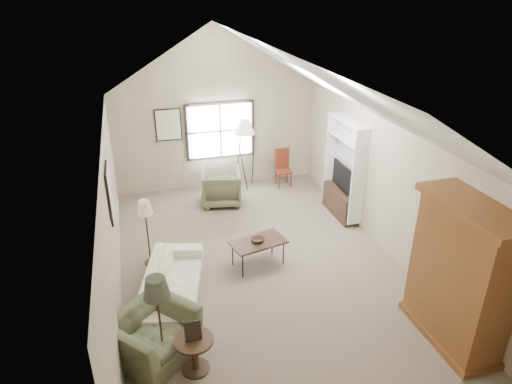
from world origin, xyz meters
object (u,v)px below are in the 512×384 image
object	(u,v)px
armoire	(461,275)
armchair_near	(153,335)
sofa	(173,284)
side_chair	(284,168)
coffee_table	(258,253)
side_table	(195,354)
armchair_far	(221,187)

from	to	relation	value
armoire	armchair_near	xyz separation A→B (m)	(-4.24, 0.82, -0.74)
sofa	side_chair	world-z (taller)	side_chair
coffee_table	side_table	distance (m)	2.67
coffee_table	side_chair	size ratio (longest dim) A/B	1.04
sofa	coffee_table	xyz separation A→B (m)	(1.63, 0.59, -0.06)
side_chair	armoire	bearing A→B (deg)	-82.36
coffee_table	side_table	bearing A→B (deg)	-124.88
coffee_table	side_table	world-z (taller)	side_table
sofa	side_chair	size ratio (longest dim) A/B	2.23
armchair_near	armoire	bearing A→B (deg)	-52.60
armoire	side_chair	distance (m)	5.92
side_chair	armchair_near	bearing A→B (deg)	-123.97
armchair_near	armchair_far	world-z (taller)	armchair_far
coffee_table	side_chair	xyz separation A→B (m)	(1.63, 3.27, 0.22)
armoire	armchair_far	bearing A→B (deg)	113.53
side_table	side_chair	world-z (taller)	side_chair
armoire	coffee_table	distance (m)	3.50
armchair_far	coffee_table	bearing A→B (deg)	102.79
armoire	side_table	xyz separation A→B (m)	(-3.73, 0.40, -0.83)
armchair_far	side_table	size ratio (longest dim) A/B	1.71
armchair_near	coffee_table	distance (m)	2.70
coffee_table	side_table	xyz separation A→B (m)	(-1.53, -2.19, 0.01)
sofa	armchair_near	bearing A→B (deg)	175.04
armoire	side_table	world-z (taller)	armoire
armchair_near	side_table	size ratio (longest dim) A/B	2.06
sofa	coffee_table	size ratio (longest dim) A/B	2.14
armoire	armchair_far	world-z (taller)	armoire
sofa	side_table	world-z (taller)	sofa
armchair_near	side_chair	distance (m)	6.24
armoire	side_table	distance (m)	3.84
armchair_far	armchair_near	bearing A→B (deg)	77.24
armoire	sofa	world-z (taller)	armoire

